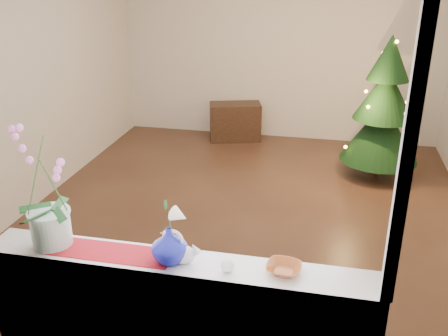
% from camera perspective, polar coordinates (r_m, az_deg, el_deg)
% --- Properties ---
extents(ground, '(5.00, 5.00, 0.00)m').
position_cam_1_polar(ground, '(5.22, 2.72, -5.05)').
color(ground, '#372016').
rests_on(ground, ground).
extents(wall_back, '(4.50, 0.10, 2.70)m').
position_cam_1_polar(wall_back, '(7.18, 6.41, 13.92)').
color(wall_back, beige).
rests_on(wall_back, ground).
extents(wall_front, '(4.50, 0.10, 2.70)m').
position_cam_1_polar(wall_front, '(2.44, -6.71, -3.63)').
color(wall_front, beige).
rests_on(wall_front, ground).
extents(wall_left, '(0.10, 5.00, 2.70)m').
position_cam_1_polar(wall_left, '(5.56, -20.90, 10.05)').
color(wall_left, beige).
rests_on(wall_left, ground).
extents(windowsill, '(2.20, 0.26, 0.04)m').
position_cam_1_polar(windowsill, '(2.77, -5.41, -10.84)').
color(windowsill, white).
rests_on(windowsill, window_apron).
extents(window_frame, '(2.22, 0.06, 1.60)m').
position_cam_1_polar(window_frame, '(2.33, -6.86, 4.42)').
color(window_frame, white).
rests_on(window_frame, windowsill).
extents(runner, '(0.70, 0.20, 0.01)m').
position_cam_1_polar(runner, '(2.88, -12.76, -9.36)').
color(runner, maroon).
rests_on(runner, windowsill).
extents(orchid_pot, '(0.30, 0.30, 0.71)m').
position_cam_1_polar(orchid_pot, '(2.89, -19.79, -2.22)').
color(orchid_pot, beige).
rests_on(orchid_pot, windowsill).
extents(swan, '(0.24, 0.18, 0.18)m').
position_cam_1_polar(swan, '(2.70, -4.93, -9.02)').
color(swan, silver).
rests_on(swan, windowsill).
extents(blue_vase, '(0.23, 0.23, 0.23)m').
position_cam_1_polar(blue_vase, '(2.69, -6.27, -8.49)').
color(blue_vase, navy).
rests_on(blue_vase, windowsill).
extents(lily, '(0.13, 0.07, 0.18)m').
position_cam_1_polar(lily, '(2.59, -6.46, -4.61)').
color(lily, white).
rests_on(lily, blue_vase).
extents(paperweight, '(0.10, 0.10, 0.08)m').
position_cam_1_polar(paperweight, '(2.64, 0.41, -11.06)').
color(paperweight, white).
rests_on(paperweight, windowsill).
extents(amber_dish, '(0.17, 0.17, 0.04)m').
position_cam_1_polar(amber_dish, '(2.66, 6.84, -11.40)').
color(amber_dish, '#984A20').
rests_on(amber_dish, windowsill).
extents(xmas_tree, '(0.95, 0.95, 1.68)m').
position_cam_1_polar(xmas_tree, '(6.12, 17.80, 6.56)').
color(xmas_tree, black).
rests_on(xmas_tree, ground).
extents(side_table, '(0.79, 0.54, 0.54)m').
position_cam_1_polar(side_table, '(7.23, 1.29, 5.31)').
color(side_table, black).
rests_on(side_table, ground).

